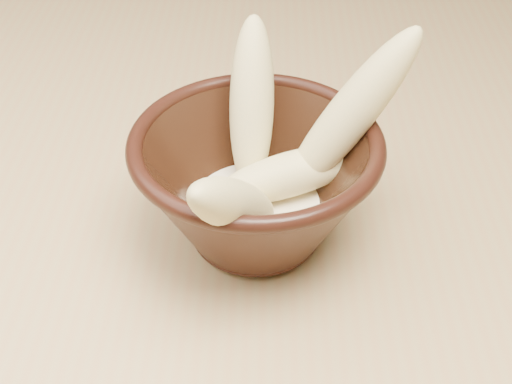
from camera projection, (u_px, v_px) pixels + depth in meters
table at (238, 209)px, 0.69m from camera, size 1.20×0.80×0.75m
bowl at (256, 183)px, 0.50m from camera, size 0.18×0.18×0.10m
milk_puddle at (256, 208)px, 0.52m from camera, size 0.10×0.10×0.01m
banana_upright at (252, 104)px, 0.52m from camera, size 0.04×0.09×0.13m
banana_right at (349, 117)px, 0.49m from camera, size 0.12×0.06×0.14m
banana_across at (290, 174)px, 0.51m from camera, size 0.12×0.07×0.04m
banana_front at (235, 205)px, 0.44m from camera, size 0.08×0.12×0.12m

